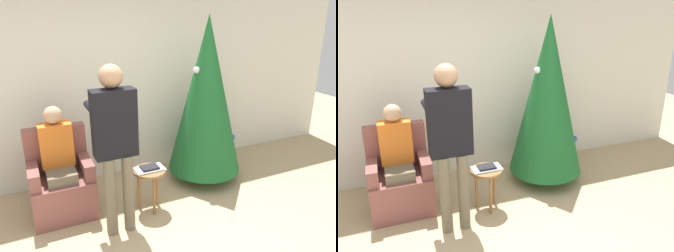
# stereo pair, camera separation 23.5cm
# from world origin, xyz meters

# --- Properties ---
(wall_back) EXTENTS (8.00, 0.06, 2.70)m
(wall_back) POSITION_xyz_m (0.00, 2.23, 1.35)
(wall_back) COLOR silver
(wall_back) RESTS_ON ground_plane
(christmas_tree) EXTENTS (1.00, 1.00, 2.25)m
(christmas_tree) POSITION_xyz_m (1.18, 1.51, 1.21)
(christmas_tree) COLOR brown
(christmas_tree) RESTS_ON ground_plane
(armchair) EXTENTS (0.69, 0.62, 1.01)m
(armchair) POSITION_xyz_m (-0.76, 1.50, 0.36)
(armchair) COLOR brown
(armchair) RESTS_ON ground_plane
(person_seated) EXTENTS (0.36, 0.46, 1.29)m
(person_seated) POSITION_xyz_m (-0.76, 1.47, 0.71)
(person_seated) COLOR #6B604C
(person_seated) RESTS_ON ground_plane
(person_standing) EXTENTS (0.45, 0.57, 1.80)m
(person_standing) POSITION_xyz_m (-0.25, 0.90, 1.09)
(person_standing) COLOR #6B604C
(person_standing) RESTS_ON ground_plane
(side_stool) EXTENTS (0.38, 0.38, 0.52)m
(side_stool) POSITION_xyz_m (0.19, 1.11, 0.43)
(side_stool) COLOR olive
(side_stool) RESTS_ON ground_plane
(laptop) EXTENTS (0.35, 0.20, 0.02)m
(laptop) POSITION_xyz_m (0.19, 1.11, 0.53)
(laptop) COLOR silver
(laptop) RESTS_ON side_stool
(book) EXTENTS (0.20, 0.15, 0.02)m
(book) POSITION_xyz_m (0.19, 1.11, 0.55)
(book) COLOR black
(book) RESTS_ON laptop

